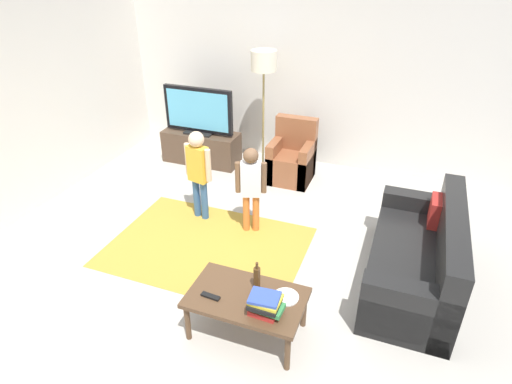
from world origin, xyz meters
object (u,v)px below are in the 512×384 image
(book_stack, at_px, (266,304))
(bottle, at_px, (257,278))
(child_near_tv, at_px, (198,168))
(floor_lamp, at_px, (264,68))
(armchair, at_px, (292,160))
(coffee_table, at_px, (247,300))
(tv_remote, at_px, (211,296))
(tv, at_px, (198,111))
(tv_stand, at_px, (201,148))
(couch, at_px, (421,261))
(plate, at_px, (286,297))
(child_center, at_px, (251,183))

(book_stack, distance_m, bottle, 0.29)
(child_near_tv, relative_size, book_stack, 4.04)
(floor_lamp, height_order, book_stack, floor_lamp)
(child_near_tv, bearing_deg, book_stack, -49.07)
(armchair, height_order, bottle, armchair)
(coffee_table, xyz_separation_m, tv_remote, (-0.28, -0.12, 0.06))
(tv, relative_size, coffee_table, 1.10)
(tv_stand, distance_m, tv_remote, 3.58)
(coffee_table, bearing_deg, tv_remote, -156.80)
(tv, relative_size, couch, 0.61)
(tv, relative_size, armchair, 1.22)
(floor_lamp, distance_m, tv_remote, 3.56)
(coffee_table, xyz_separation_m, plate, (0.32, 0.10, 0.06))
(child_center, relative_size, plate, 4.90)
(floor_lamp, xyz_separation_m, book_stack, (1.21, -3.30, -1.04))
(child_center, bearing_deg, tv, 133.77)
(plate, bearing_deg, floor_lamp, 113.18)
(tv, height_order, bottle, tv)
(book_stack, bearing_deg, couch, 48.51)
(tv, xyz_separation_m, child_near_tv, (0.73, -1.44, -0.15))
(child_near_tv, bearing_deg, child_center, -4.28)
(floor_lamp, distance_m, child_center, 1.95)
(armchair, height_order, plate, armchair)
(couch, height_order, plate, couch)
(child_near_tv, bearing_deg, plate, -43.08)
(floor_lamp, bearing_deg, tv, -170.00)
(child_near_tv, height_order, tv_remote, child_near_tv)
(tv, distance_m, book_stack, 3.83)
(armchair, bearing_deg, book_stack, -77.51)
(floor_lamp, relative_size, tv_remote, 10.47)
(bottle, bearing_deg, tv_stand, 124.89)
(couch, xyz_separation_m, floor_lamp, (-2.38, 1.97, 1.25))
(couch, distance_m, child_center, 1.99)
(couch, relative_size, child_center, 1.67)
(tv_stand, xyz_separation_m, child_near_tv, (0.73, -1.46, 0.45))
(book_stack, height_order, plate, book_stack)
(tv_stand, distance_m, floor_lamp, 1.64)
(child_near_tv, bearing_deg, bottle, -48.10)
(couch, relative_size, armchair, 2.00)
(couch, relative_size, coffee_table, 1.80)
(tv, xyz_separation_m, couch, (3.36, -1.80, -0.56))
(floor_lamp, bearing_deg, child_center, -74.84)
(bottle, xyz_separation_m, tv_remote, (-0.33, -0.24, -0.11))
(tv, height_order, floor_lamp, floor_lamp)
(armchair, bearing_deg, plate, -74.62)
(coffee_table, xyz_separation_m, bottle, (0.05, 0.12, 0.17))
(tv_stand, relative_size, floor_lamp, 0.67)
(child_center, bearing_deg, coffee_table, -70.13)
(tv_remote, bearing_deg, plate, 24.59)
(child_near_tv, height_order, child_center, child_near_tv)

